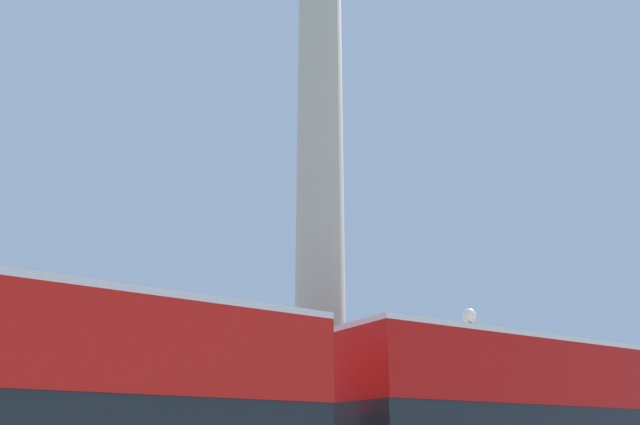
% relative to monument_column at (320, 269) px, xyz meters
% --- Properties ---
extents(monument_column, '(6.05, 6.05, 24.87)m').
position_rel_monument_column_xyz_m(monument_column, '(0.00, 0.00, 0.00)').
color(monument_column, '#A39E8E').
rests_on(monument_column, ground_plane).
extents(street_lamp, '(0.42, 0.42, 5.76)m').
position_rel_monument_column_xyz_m(street_lamp, '(2.91, -3.63, -4.14)').
color(street_lamp, black).
rests_on(street_lamp, ground_plane).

